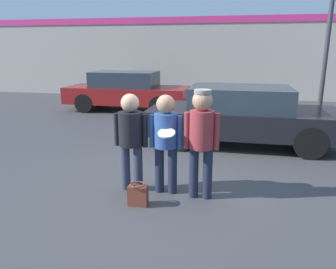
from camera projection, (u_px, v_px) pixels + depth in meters
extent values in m
plane|color=#3F3F42|center=(170.00, 184.00, 5.82)|extent=(56.00, 56.00, 0.00)
cube|color=#B2A89E|center=(215.00, 58.00, 15.37)|extent=(24.00, 0.18, 3.75)
cube|color=#E0337A|center=(216.00, 19.00, 14.83)|extent=(24.00, 0.04, 0.30)
cylinder|color=#2D3347|center=(126.00, 167.00, 5.51)|extent=(0.15, 0.15, 0.79)
cylinder|color=#2D3347|center=(138.00, 168.00, 5.47)|extent=(0.15, 0.15, 0.79)
cylinder|color=black|center=(131.00, 129.00, 5.32)|extent=(0.40, 0.40, 0.56)
cylinder|color=black|center=(117.00, 129.00, 5.37)|extent=(0.09, 0.09, 0.54)
cylinder|color=black|center=(145.00, 131.00, 5.28)|extent=(0.09, 0.09, 0.54)
sphere|color=tan|center=(130.00, 103.00, 5.21)|extent=(0.29, 0.29, 0.29)
cylinder|color=#1E2338|center=(159.00, 169.00, 5.42)|extent=(0.15, 0.15, 0.78)
cylinder|color=#1E2338|center=(172.00, 170.00, 5.37)|extent=(0.15, 0.15, 0.78)
cylinder|color=#2D4C8C|center=(166.00, 130.00, 5.22)|extent=(0.37, 0.37, 0.56)
cylinder|color=#2D4C8C|center=(152.00, 131.00, 5.27)|extent=(0.09, 0.09, 0.54)
cylinder|color=#2D4C8C|center=(180.00, 132.00, 5.18)|extent=(0.09, 0.09, 0.54)
sphere|color=tan|center=(166.00, 104.00, 5.11)|extent=(0.29, 0.29, 0.29)
cylinder|color=white|center=(167.00, 133.00, 4.95)|extent=(0.27, 0.26, 0.10)
cylinder|color=#1E2338|center=(194.00, 172.00, 5.21)|extent=(0.15, 0.15, 0.83)
cylinder|color=#1E2338|center=(208.00, 173.00, 5.17)|extent=(0.15, 0.15, 0.83)
cylinder|color=maroon|center=(202.00, 130.00, 5.01)|extent=(0.38, 0.38, 0.59)
cylinder|color=maroon|center=(187.00, 130.00, 5.06)|extent=(0.09, 0.09, 0.57)
cylinder|color=maroon|center=(217.00, 132.00, 4.97)|extent=(0.09, 0.09, 0.57)
sphere|color=tan|center=(203.00, 101.00, 4.90)|extent=(0.31, 0.31, 0.31)
cylinder|color=gray|center=(203.00, 92.00, 4.86)|extent=(0.26, 0.26, 0.06)
cube|color=black|center=(243.00, 121.00, 8.10)|extent=(4.60, 1.93, 0.59)
cube|color=#28333D|center=(240.00, 98.00, 7.97)|extent=(2.39, 1.66, 0.54)
cylinder|color=black|center=(297.00, 125.00, 8.69)|extent=(0.71, 0.22, 0.71)
cylinder|color=black|center=(310.00, 143.00, 7.05)|extent=(0.71, 0.22, 0.71)
cylinder|color=black|center=(190.00, 120.00, 9.26)|extent=(0.71, 0.22, 0.71)
cylinder|color=black|center=(180.00, 136.00, 7.62)|extent=(0.71, 0.22, 0.71)
cube|color=maroon|center=(128.00, 95.00, 12.56)|extent=(4.61, 1.79, 0.61)
cube|color=#28333D|center=(125.00, 79.00, 12.42)|extent=(2.40, 1.54, 0.57)
cylinder|color=black|center=(168.00, 99.00, 13.09)|extent=(0.70, 0.22, 0.70)
cylinder|color=black|center=(159.00, 106.00, 11.59)|extent=(0.70, 0.22, 0.70)
cylinder|color=black|center=(101.00, 97.00, 13.66)|extent=(0.70, 0.22, 0.70)
cylinder|color=black|center=(84.00, 103.00, 12.15)|extent=(0.70, 0.22, 0.70)
cylinder|color=#38383D|center=(328.00, 39.00, 8.60)|extent=(0.12, 0.12, 5.14)
sphere|color=#387A3D|center=(129.00, 87.00, 15.86)|extent=(1.03, 1.03, 1.03)
cube|color=brown|center=(138.00, 196.00, 4.98)|extent=(0.30, 0.14, 0.31)
torus|color=brown|center=(138.00, 185.00, 4.94)|extent=(0.23, 0.23, 0.02)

